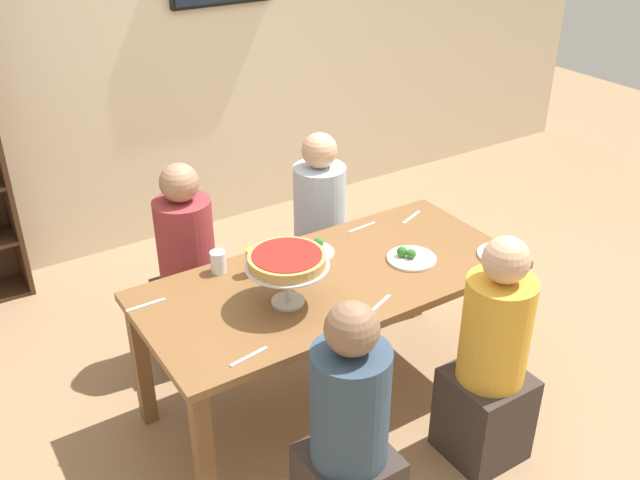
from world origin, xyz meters
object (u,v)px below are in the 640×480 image
at_px(beer_glass_amber_tall, 253,262).
at_px(cutlery_knife_far, 379,304).
at_px(diner_far_right, 319,239).
at_px(salad_plate_near_diner, 410,257).
at_px(diner_near_right, 490,368).
at_px(cutlery_spare_fork, 362,227).
at_px(dining_table, 331,292).
at_px(water_glass_clear_near, 218,262).
at_px(diner_near_left, 349,447).
at_px(salad_plate_far_diner, 506,253).
at_px(deep_dish_pizza_stand, 287,262).
at_px(diner_far_left, 189,278).
at_px(cutlery_fork_near, 411,217).
at_px(cutlery_knife_near, 146,305).
at_px(cutlery_fork_far, 249,357).
at_px(salad_plate_spare, 313,250).

height_order(beer_glass_amber_tall, cutlery_knife_far, beer_glass_amber_tall).
distance_m(diner_far_right, salad_plate_near_diner, 0.84).
distance_m(diner_near_right, cutlery_spare_fork, 1.04).
bearing_deg(dining_table, diner_far_right, 61.36).
bearing_deg(water_glass_clear_near, diner_near_left, -88.81).
relative_size(salad_plate_far_diner, cutlery_spare_fork, 1.37).
bearing_deg(diner_far_right, cutlery_knife_far, -18.54).
distance_m(diner_near_left, cutlery_spare_fork, 1.36).
bearing_deg(water_glass_clear_near, cutlery_knife_far, -53.40).
xyz_separation_m(diner_near_left, deep_dish_pizza_stand, (0.12, 0.66, 0.46)).
xyz_separation_m(diner_near_left, water_glass_clear_near, (-0.02, 1.06, 0.30)).
height_order(salad_plate_near_diner, water_glass_clear_near, water_glass_clear_near).
height_order(dining_table, diner_far_left, diner_far_left).
bearing_deg(diner_far_right, salad_plate_near_diner, 1.36).
height_order(diner_near_right, beer_glass_amber_tall, diner_near_right).
relative_size(beer_glass_amber_tall, cutlery_fork_near, 0.74).
height_order(salad_plate_far_diner, cutlery_knife_near, salad_plate_far_diner).
xyz_separation_m(salad_plate_far_diner, beer_glass_amber_tall, (-1.13, 0.53, 0.05)).
bearing_deg(dining_table, water_glass_clear_near, 142.73).
distance_m(salad_plate_near_diner, cutlery_knife_near, 1.27).
relative_size(diner_far_right, salad_plate_near_diner, 4.74).
bearing_deg(diner_far_left, cutlery_fork_near, 67.85).
xyz_separation_m(cutlery_fork_far, cutlery_spare_fork, (1.02, 0.65, 0.00)).
relative_size(diner_near_right, salad_plate_spare, 5.31).
bearing_deg(cutlery_knife_near, salad_plate_spare, 179.51).
height_order(deep_dish_pizza_stand, cutlery_knife_near, deep_dish_pizza_stand).
xyz_separation_m(dining_table, deep_dish_pizza_stand, (-0.28, -0.08, 0.30)).
bearing_deg(cutlery_spare_fork, salad_plate_spare, 8.98).
bearing_deg(cutlery_fork_far, diner_near_right, -28.98).
xyz_separation_m(salad_plate_spare, cutlery_fork_near, (0.66, 0.04, -0.02)).
distance_m(salad_plate_near_diner, water_glass_clear_near, 0.93).
bearing_deg(diner_near_left, diner_far_right, -28.70).
xyz_separation_m(diner_near_right, deep_dish_pizza_stand, (-0.67, 0.61, 0.46)).
distance_m(diner_near_left, cutlery_knife_near, 1.09).
relative_size(diner_near_right, cutlery_fork_near, 6.39).
bearing_deg(salad_plate_spare, cutlery_knife_near, 179.56).
relative_size(beer_glass_amber_tall, cutlery_fork_far, 0.74).
bearing_deg(deep_dish_pizza_stand, cutlery_fork_far, -142.53).
distance_m(deep_dish_pizza_stand, water_glass_clear_near, 0.46).
bearing_deg(water_glass_clear_near, cutlery_knife_near, -167.87).
distance_m(salad_plate_far_diner, cutlery_knife_near, 1.74).
relative_size(dining_table, cutlery_fork_far, 10.11).
xyz_separation_m(diner_far_left, water_glass_clear_near, (0.00, -0.41, 0.30)).
bearing_deg(dining_table, cutlery_fork_near, 21.09).
height_order(diner_far_right, cutlery_knife_far, diner_far_right).
xyz_separation_m(cutlery_fork_near, cutlery_knife_near, (-1.53, -0.03, 0.00)).
bearing_deg(cutlery_fork_near, dining_table, -0.64).
height_order(salad_plate_far_diner, cutlery_fork_near, salad_plate_far_diner).
bearing_deg(dining_table, cutlery_spare_fork, 38.28).
relative_size(water_glass_clear_near, cutlery_knife_far, 0.60).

